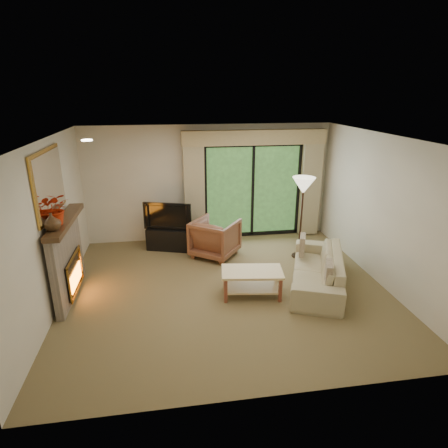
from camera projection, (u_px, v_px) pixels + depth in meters
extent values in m
plane|color=brown|center=(227.00, 289.00, 6.57)|extent=(5.50, 5.50, 0.00)
plane|color=silver|center=(227.00, 138.00, 5.69)|extent=(5.50, 5.50, 0.00)
plane|color=beige|center=(209.00, 183.00, 8.45)|extent=(5.00, 0.00, 5.00)
plane|color=beige|center=(266.00, 297.00, 3.80)|extent=(5.00, 0.00, 5.00)
plane|color=beige|center=(50.00, 227.00, 5.73)|extent=(0.00, 5.00, 5.00)
plane|color=beige|center=(382.00, 211.00, 6.52)|extent=(0.00, 5.00, 5.00)
cube|color=tan|center=(194.00, 190.00, 8.29)|extent=(0.45, 0.18, 2.35)
cube|color=tan|center=(310.00, 186.00, 8.68)|extent=(0.45, 0.18, 2.35)
cube|color=tan|center=(255.00, 137.00, 8.12)|extent=(3.20, 0.24, 0.32)
cube|color=black|center=(170.00, 238.00, 8.16)|extent=(1.03, 0.69, 0.48)
imported|color=black|center=(169.00, 215.00, 7.98)|extent=(1.03, 0.44, 0.60)
imported|color=brown|center=(215.00, 238.00, 7.76)|extent=(1.19, 1.20, 0.79)
imported|color=tan|center=(317.00, 269.00, 6.61)|extent=(1.54, 2.26, 0.61)
cube|color=brown|center=(329.00, 274.00, 5.96)|extent=(0.24, 0.39, 0.38)
cube|color=brown|center=(302.00, 245.00, 7.09)|extent=(0.23, 0.39, 0.38)
imported|color=#432C19|center=(52.00, 222.00, 5.38)|extent=(0.32, 0.32, 0.26)
imported|color=#AF250A|center=(55.00, 209.00, 5.56)|extent=(0.47, 0.41, 0.50)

